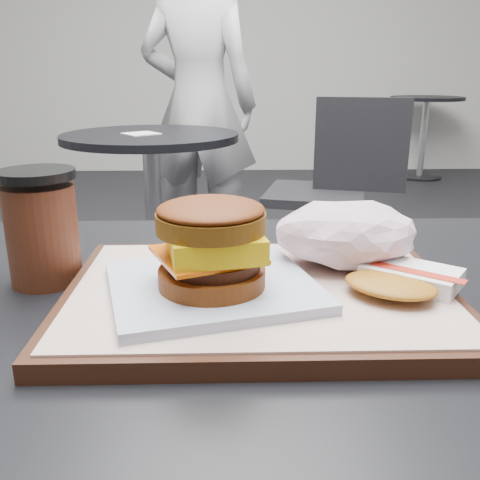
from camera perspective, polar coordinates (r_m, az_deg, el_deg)
name	(u,v)px	position (r m, az deg, el deg)	size (l,w,h in m)	color
customer_table	(275,450)	(0.65, 3.72, -21.43)	(0.80, 0.60, 0.77)	#A5A5AA
serving_tray	(259,295)	(0.53, 2.08, -5.87)	(0.38, 0.28, 0.02)	black
breakfast_sandwich	(212,255)	(0.50, -3.00, -1.60)	(0.23, 0.21, 0.09)	silver
hash_brown	(402,280)	(0.54, 16.88, -4.07)	(0.14, 0.13, 0.02)	white
crumpled_wrapper	(347,234)	(0.59, 11.31, 0.65)	(0.15, 0.12, 0.07)	white
coffee_cup	(42,229)	(0.61, -20.35, 1.06)	(0.08, 0.08, 0.12)	#441D10
neighbor_table	(153,183)	(2.21, -9.31, 6.03)	(0.70, 0.70, 0.75)	black
napkin	(141,134)	(2.16, -10.50, 11.09)	(0.12, 0.12, 0.00)	white
neighbor_chair	(331,184)	(2.40, 9.69, 5.92)	(0.64, 0.51, 0.88)	#A9A9AE
patron	(199,104)	(2.80, -4.44, 14.22)	(0.60, 0.39, 1.64)	#BBBBBF
bg_table_far	(425,118)	(5.35, 19.15, 12.24)	(0.66, 0.66, 0.75)	black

